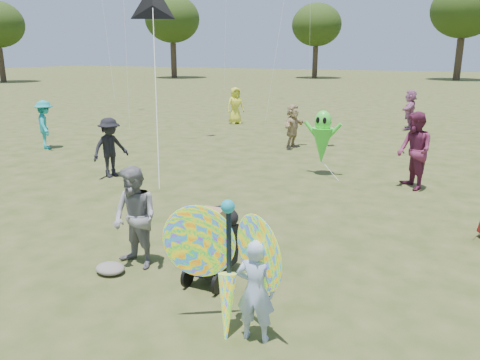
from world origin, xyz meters
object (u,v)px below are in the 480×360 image
object	(u,v)px
crowd_b	(110,148)
crowd_d	(293,126)
butterfly_kite	(228,266)
alien_kite	(322,139)
crowd_g	(235,106)
crowd_i	(45,125)
child_girl	(255,291)
crowd_j	(410,110)
adult_man	(135,218)
jogging_stroller	(215,239)
crowd_e	(414,151)

from	to	relation	value
crowd_b	crowd_d	bearing A→B (deg)	-9.98
butterfly_kite	alien_kite	size ratio (longest dim) A/B	1.05
crowd_d	crowd_g	size ratio (longest dim) A/B	0.90
crowd_d	crowd_i	distance (m)	8.43
child_girl	crowd_g	size ratio (longest dim) A/B	0.75
crowd_g	crowd_j	xyz separation A→B (m)	(7.38, 1.78, 0.01)
crowd_d	crowd_j	size ratio (longest dim) A/B	0.90
adult_man	crowd_g	world-z (taller)	crowd_g
crowd_b	crowd_d	size ratio (longest dim) A/B	1.05
crowd_g	jogging_stroller	size ratio (longest dim) A/B	1.52
crowd_e	alien_kite	xyz separation A→B (m)	(-2.35, 0.32, 0.04)
crowd_j	jogging_stroller	distance (m)	15.63
adult_man	alien_kite	world-z (taller)	alien_kite
crowd_b	crowd_e	distance (m)	7.65
child_girl	crowd_e	size ratio (longest dim) A/B	0.66
adult_man	alien_kite	xyz separation A→B (m)	(1.01, 6.64, 0.18)
butterfly_kite	crowd_i	bearing A→B (deg)	146.26
crowd_g	butterfly_kite	size ratio (longest dim) A/B	0.90
jogging_stroller	butterfly_kite	distance (m)	1.36
crowd_e	crowd_j	xyz separation A→B (m)	(-1.11, 9.45, -0.10)
alien_kite	crowd_g	bearing A→B (deg)	129.90
crowd_i	alien_kite	distance (m)	9.49
adult_man	crowd_g	size ratio (longest dim) A/B	0.96
crowd_g	alien_kite	distance (m)	9.57
crowd_g	crowd_e	bearing A→B (deg)	-92.82
crowd_i	jogging_stroller	xyz separation A→B (m)	(9.74, -5.91, -0.21)
jogging_stroller	crowd_d	bearing A→B (deg)	102.46
adult_man	butterfly_kite	size ratio (longest dim) A/B	0.86
crowd_b	crowd_g	world-z (taller)	crowd_g
crowd_b	crowd_j	world-z (taller)	crowd_j
crowd_b	crowd_i	distance (m)	4.92
crowd_g	child_girl	bearing A→B (deg)	-113.97
crowd_i	alien_kite	xyz separation A→B (m)	(9.47, 0.56, 0.15)
crowd_d	jogging_stroller	xyz separation A→B (m)	(2.20, -9.67, -0.13)
crowd_b	butterfly_kite	distance (m)	7.82
crowd_d	crowd_j	world-z (taller)	crowd_j
child_girl	crowd_d	distance (m)	11.31
adult_man	crowd_j	size ratio (longest dim) A/B	0.95
crowd_b	crowd_j	bearing A→B (deg)	-10.17
child_girl	crowd_i	world-z (taller)	crowd_i
crowd_g	crowd_j	world-z (taller)	crowd_j
crowd_b	jogging_stroller	bearing A→B (deg)	-108.92
crowd_e	butterfly_kite	xyz separation A→B (m)	(-1.31, -7.26, -0.10)
jogging_stroller	crowd_j	bearing A→B (deg)	86.09
crowd_d	crowd_g	distance (m)	5.90
crowd_j	alien_kite	size ratio (longest dim) A/B	0.96
crowd_d	butterfly_kite	world-z (taller)	butterfly_kite
alien_kite	crowd_e	bearing A→B (deg)	-7.86
jogging_stroller	alien_kite	size ratio (longest dim) A/B	0.63
crowd_j	butterfly_kite	world-z (taller)	crowd_j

